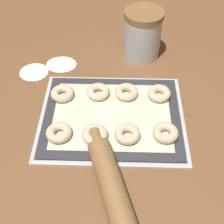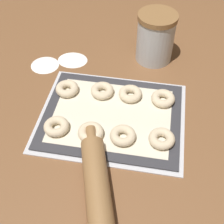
{
  "view_description": "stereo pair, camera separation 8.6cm",
  "coord_description": "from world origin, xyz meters",
  "px_view_note": "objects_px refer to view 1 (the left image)",
  "views": [
    {
      "loc": [
        0.03,
        -0.58,
        0.67
      ],
      "look_at": [
        0.01,
        0.01,
        0.02
      ],
      "focal_mm": 50.0,
      "sensor_mm": 36.0,
      "label": 1
    },
    {
      "loc": [
        0.11,
        -0.57,
        0.67
      ],
      "look_at": [
        0.01,
        0.01,
        0.02
      ],
      "focal_mm": 50.0,
      "sensor_mm": 36.0,
      "label": 2
    }
  ],
  "objects_px": {
    "bagel_front_mid_right": "(127,134)",
    "bagel_back_far_right": "(159,93)",
    "bagel_back_far_left": "(62,94)",
    "bagel_front_far_right": "(166,133)",
    "bagel_front_far_left": "(59,133)",
    "bagel_back_mid_right": "(127,92)",
    "rolling_pin": "(115,197)",
    "bagel_back_mid_left": "(98,92)",
    "bagel_front_mid_left": "(95,135)",
    "flour_canister": "(142,34)",
    "baking_tray": "(112,116)"
  },
  "relations": [
    {
      "from": "bagel_back_mid_left",
      "to": "bagel_back_mid_right",
      "type": "xyz_separation_m",
      "value": [
        0.09,
        0.0,
        0.0
      ]
    },
    {
      "from": "bagel_front_mid_left",
      "to": "bagel_back_far_left",
      "type": "bearing_deg",
      "value": 125.14
    },
    {
      "from": "bagel_front_mid_right",
      "to": "bagel_back_far_right",
      "type": "relative_size",
      "value": 1.0
    },
    {
      "from": "bagel_back_far_left",
      "to": "bagel_back_mid_left",
      "type": "xyz_separation_m",
      "value": [
        0.11,
        0.01,
        0.0
      ]
    },
    {
      "from": "flour_canister",
      "to": "bagel_front_mid_left",
      "type": "bearing_deg",
      "value": -109.76
    },
    {
      "from": "bagel_front_mid_right",
      "to": "flour_canister",
      "type": "height_order",
      "value": "flour_canister"
    },
    {
      "from": "baking_tray",
      "to": "bagel_front_mid_left",
      "type": "relative_size",
      "value": 5.92
    },
    {
      "from": "flour_canister",
      "to": "bagel_front_mid_right",
      "type": "bearing_deg",
      "value": -97.61
    },
    {
      "from": "bagel_back_mid_right",
      "to": "bagel_front_far_left",
      "type": "bearing_deg",
      "value": -138.44
    },
    {
      "from": "bagel_front_far_right",
      "to": "bagel_back_far_right",
      "type": "height_order",
      "value": "same"
    },
    {
      "from": "baking_tray",
      "to": "bagel_back_mid_right",
      "type": "xyz_separation_m",
      "value": [
        0.04,
        0.08,
        0.02
      ]
    },
    {
      "from": "bagel_back_far_left",
      "to": "bagel_front_mid_right",
      "type": "bearing_deg",
      "value": -37.5
    },
    {
      "from": "bagel_back_far_left",
      "to": "flour_canister",
      "type": "height_order",
      "value": "flour_canister"
    },
    {
      "from": "baking_tray",
      "to": "bagel_front_far_right",
      "type": "xyz_separation_m",
      "value": [
        0.14,
        -0.07,
        0.02
      ]
    },
    {
      "from": "bagel_back_far_left",
      "to": "bagel_front_far_right",
      "type": "bearing_deg",
      "value": -25.53
    },
    {
      "from": "bagel_front_mid_left",
      "to": "bagel_back_mid_right",
      "type": "height_order",
      "value": "same"
    },
    {
      "from": "bagel_back_far_left",
      "to": "bagel_back_mid_right",
      "type": "height_order",
      "value": "same"
    },
    {
      "from": "bagel_front_mid_left",
      "to": "bagel_front_mid_right",
      "type": "bearing_deg",
      "value": 2.8
    },
    {
      "from": "bagel_front_far_left",
      "to": "rolling_pin",
      "type": "bearing_deg",
      "value": -50.1
    },
    {
      "from": "baking_tray",
      "to": "bagel_back_mid_right",
      "type": "distance_m",
      "value": 0.09
    },
    {
      "from": "bagel_front_far_left",
      "to": "bagel_back_mid_right",
      "type": "relative_size",
      "value": 1.0
    },
    {
      "from": "bagel_front_far_left",
      "to": "bagel_back_far_left",
      "type": "distance_m",
      "value": 0.15
    },
    {
      "from": "bagel_front_far_right",
      "to": "bagel_back_mid_right",
      "type": "bearing_deg",
      "value": 124.19
    },
    {
      "from": "bagel_front_far_right",
      "to": "flour_canister",
      "type": "height_order",
      "value": "flour_canister"
    },
    {
      "from": "bagel_front_far_left",
      "to": "bagel_front_mid_left",
      "type": "relative_size",
      "value": 1.0
    },
    {
      "from": "bagel_front_far_left",
      "to": "bagel_back_mid_left",
      "type": "bearing_deg",
      "value": 59.04
    },
    {
      "from": "rolling_pin",
      "to": "bagel_front_far_left",
      "type": "bearing_deg",
      "value": 129.9
    },
    {
      "from": "baking_tray",
      "to": "bagel_front_far_left",
      "type": "xyz_separation_m",
      "value": [
        -0.14,
        -0.08,
        0.02
      ]
    },
    {
      "from": "bagel_back_far_left",
      "to": "bagel_back_far_right",
      "type": "relative_size",
      "value": 1.0
    },
    {
      "from": "bagel_front_mid_right",
      "to": "bagel_front_far_right",
      "type": "height_order",
      "value": "same"
    },
    {
      "from": "bagel_back_far_left",
      "to": "flour_canister",
      "type": "xyz_separation_m",
      "value": [
        0.24,
        0.23,
        0.06
      ]
    },
    {
      "from": "bagel_front_mid_right",
      "to": "bagel_back_far_left",
      "type": "height_order",
      "value": "same"
    },
    {
      "from": "bagel_front_far_right",
      "to": "rolling_pin",
      "type": "xyz_separation_m",
      "value": [
        -0.13,
        -0.19,
        0.01
      ]
    },
    {
      "from": "rolling_pin",
      "to": "bagel_back_far_right",
      "type": "bearing_deg",
      "value": 69.93
    },
    {
      "from": "bagel_front_far_left",
      "to": "bagel_front_mid_left",
      "type": "distance_m",
      "value": 0.1
    },
    {
      "from": "bagel_front_far_right",
      "to": "bagel_back_mid_right",
      "type": "distance_m",
      "value": 0.18
    },
    {
      "from": "bagel_front_mid_left",
      "to": "flour_canister",
      "type": "bearing_deg",
      "value": 70.24
    },
    {
      "from": "bagel_back_far_right",
      "to": "rolling_pin",
      "type": "xyz_separation_m",
      "value": [
        -0.12,
        -0.34,
        0.01
      ]
    },
    {
      "from": "bagel_front_mid_right",
      "to": "bagel_back_mid_right",
      "type": "bearing_deg",
      "value": 90.55
    },
    {
      "from": "bagel_front_mid_left",
      "to": "bagel_back_mid_left",
      "type": "height_order",
      "value": "same"
    },
    {
      "from": "bagel_front_far_left",
      "to": "bagel_front_far_right",
      "type": "height_order",
      "value": "same"
    },
    {
      "from": "rolling_pin",
      "to": "bagel_front_mid_left",
      "type": "bearing_deg",
      "value": 107.7
    },
    {
      "from": "bagel_front_mid_left",
      "to": "bagel_front_far_right",
      "type": "bearing_deg",
      "value": 3.49
    },
    {
      "from": "bagel_front_far_left",
      "to": "bagel_front_mid_left",
      "type": "bearing_deg",
      "value": -2.27
    },
    {
      "from": "bagel_front_far_left",
      "to": "bagel_back_far_left",
      "type": "height_order",
      "value": "same"
    },
    {
      "from": "bagel_front_mid_left",
      "to": "bagel_back_mid_right",
      "type": "bearing_deg",
      "value": 62.74
    },
    {
      "from": "bagel_front_far_left",
      "to": "rolling_pin",
      "type": "height_order",
      "value": "rolling_pin"
    },
    {
      "from": "bagel_front_far_right",
      "to": "bagel_back_mid_left",
      "type": "xyz_separation_m",
      "value": [
        -0.19,
        0.15,
        0.0
      ]
    },
    {
      "from": "bagel_front_far_left",
      "to": "bagel_front_mid_right",
      "type": "relative_size",
      "value": 1.0
    },
    {
      "from": "bagel_back_far_right",
      "to": "flour_canister",
      "type": "relative_size",
      "value": 0.42
    }
  ]
}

